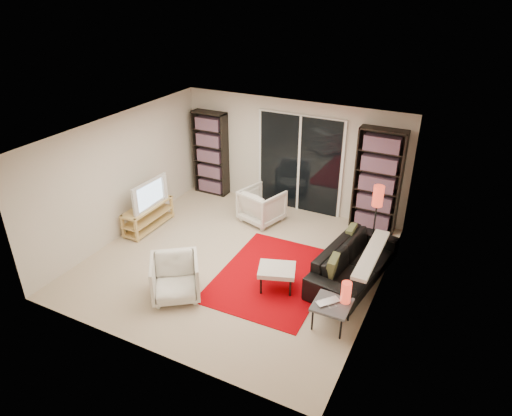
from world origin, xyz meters
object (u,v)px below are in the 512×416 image
at_px(tv_stand, 148,216).
at_px(armchair_front, 175,278).
at_px(bookshelf_right, 378,181).
at_px(sofa, 354,263).
at_px(bookshelf_left, 211,153).
at_px(floor_lamp, 377,203).
at_px(armchair_back, 262,205).
at_px(side_table, 332,306).
at_px(ottoman, 277,271).

distance_m(tv_stand, armchair_front, 2.44).
bearing_deg(bookshelf_right, sofa, -85.75).
xyz_separation_m(bookshelf_left, tv_stand, (-0.25, -2.06, -0.71)).
xyz_separation_m(armchair_front, floor_lamp, (2.50, 2.65, 0.72)).
distance_m(sofa, armchair_back, 2.56).
relative_size(sofa, side_table, 3.92).
distance_m(bookshelf_left, side_table, 5.19).
xyz_separation_m(bookshelf_left, bookshelf_right, (3.85, -0.00, 0.07)).
bearing_deg(tv_stand, bookshelf_right, 26.65).
xyz_separation_m(ottoman, floor_lamp, (1.14, 1.73, 0.72)).
height_order(sofa, floor_lamp, floor_lamp).
bearing_deg(bookshelf_right, side_table, -86.77).
relative_size(armchair_front, ottoman, 1.06).
xyz_separation_m(sofa, armchair_front, (-2.41, -1.77, 0.04)).
bearing_deg(armchair_front, armchair_back, 51.62).
xyz_separation_m(bookshelf_right, side_table, (0.18, -3.21, -0.69)).
xyz_separation_m(bookshelf_left, armchair_front, (1.58, -3.66, -0.63)).
bearing_deg(armchair_back, floor_lamp, -169.76).
bearing_deg(armchair_back, sofa, 170.11).
bearing_deg(floor_lamp, tv_stand, -166.45).
distance_m(bookshelf_right, side_table, 3.29).
relative_size(bookshelf_right, sofa, 1.00).
bearing_deg(bookshelf_right, armchair_back, -160.60).
bearing_deg(bookshelf_left, side_table, -38.52).
height_order(bookshelf_left, bookshelf_right, bookshelf_right).
bearing_deg(sofa, armchair_back, 72.21).
height_order(bookshelf_right, floor_lamp, bookshelf_right).
bearing_deg(tv_stand, ottoman, -12.12).
relative_size(bookshelf_left, ottoman, 2.70).
xyz_separation_m(sofa, side_table, (0.04, -1.32, 0.05)).
relative_size(tv_stand, armchair_back, 1.56).
bearing_deg(ottoman, armchair_front, -146.03).
bearing_deg(tv_stand, armchair_back, 33.70).
bearing_deg(bookshelf_left, bookshelf_right, -0.00).
distance_m(tv_stand, floor_lamp, 4.53).
bearing_deg(sofa, tv_stand, 100.75).
xyz_separation_m(armchair_back, side_table, (2.33, -2.45, 0.00)).
height_order(tv_stand, floor_lamp, floor_lamp).
bearing_deg(armchair_back, bookshelf_left, -7.71).
bearing_deg(armchair_front, tv_stand, 102.75).
relative_size(bookshelf_right, armchair_front, 2.74).
relative_size(armchair_back, ottoman, 1.09).
bearing_deg(armchair_back, armchair_front, 104.03).
relative_size(bookshelf_left, armchair_front, 2.54).
relative_size(bookshelf_left, side_table, 3.63).
height_order(armchair_front, side_table, armchair_front).
bearing_deg(bookshelf_right, floor_lamp, -77.06).
xyz_separation_m(tv_stand, ottoman, (3.19, -0.69, 0.08)).
bearing_deg(tv_stand, bookshelf_left, 83.00).
xyz_separation_m(bookshelf_left, floor_lamp, (4.08, -1.01, 0.09)).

